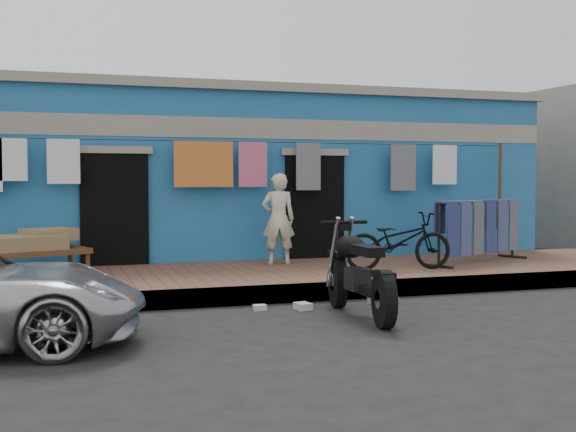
# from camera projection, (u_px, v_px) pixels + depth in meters

# --- Properties ---
(ground) EXTENTS (80.00, 80.00, 0.00)m
(ground) POSITION_uv_depth(u_px,v_px,m) (341.00, 324.00, 8.33)
(ground) COLOR black
(ground) RESTS_ON ground
(sidewalk) EXTENTS (28.00, 3.00, 0.25)m
(sidewalk) POSITION_uv_depth(u_px,v_px,m) (268.00, 279.00, 11.17)
(sidewalk) COLOR brown
(sidewalk) RESTS_ON ground
(curb) EXTENTS (28.00, 0.10, 0.25)m
(curb) POSITION_uv_depth(u_px,v_px,m) (298.00, 293.00, 9.79)
(curb) COLOR gray
(curb) RESTS_ON ground
(building) EXTENTS (12.20, 5.20, 3.36)m
(building) POSITION_uv_depth(u_px,v_px,m) (214.00, 178.00, 14.88)
(building) COLOR #235C8F
(building) RESTS_ON ground
(clothesline) EXTENTS (10.06, 0.06, 2.10)m
(clothesline) POSITION_uv_depth(u_px,v_px,m) (222.00, 170.00, 12.14)
(clothesline) COLOR brown
(clothesline) RESTS_ON sidewalk
(seated_person) EXTENTS (0.60, 0.45, 1.52)m
(seated_person) POSITION_uv_depth(u_px,v_px,m) (278.00, 219.00, 12.01)
(seated_person) COLOR beige
(seated_person) RESTS_ON sidewalk
(bicycle) EXTENTS (1.76, 0.77, 1.10)m
(bicycle) POSITION_uv_depth(u_px,v_px,m) (398.00, 235.00, 11.25)
(bicycle) COLOR black
(bicycle) RESTS_ON sidewalk
(motorcycle) EXTENTS (0.63, 1.77, 1.14)m
(motorcycle) POSITION_uv_depth(u_px,v_px,m) (359.00, 270.00, 8.72)
(motorcycle) COLOR black
(motorcycle) RESTS_ON ground
(charpoy) EXTENTS (2.51, 2.16, 0.65)m
(charpoy) POSITION_uv_depth(u_px,v_px,m) (23.00, 254.00, 10.59)
(charpoy) COLOR brown
(charpoy) RESTS_ON sidewalk
(jeans_rack) EXTENTS (2.62, 2.12, 1.10)m
(jeans_rack) POSITION_uv_depth(u_px,v_px,m) (478.00, 230.00, 12.27)
(jeans_rack) COLOR black
(jeans_rack) RESTS_ON sidewalk
(litter_a) EXTENTS (0.17, 0.14, 0.07)m
(litter_a) POSITION_uv_depth(u_px,v_px,m) (260.00, 308.00, 9.18)
(litter_a) COLOR silver
(litter_a) RESTS_ON ground
(litter_b) EXTENTS (0.23, 0.21, 0.09)m
(litter_b) POSITION_uv_depth(u_px,v_px,m) (375.00, 300.00, 9.68)
(litter_b) COLOR silver
(litter_b) RESTS_ON ground
(litter_c) EXTENTS (0.21, 0.25, 0.09)m
(litter_c) POSITION_uv_depth(u_px,v_px,m) (303.00, 306.00, 9.22)
(litter_c) COLOR silver
(litter_c) RESTS_ON ground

